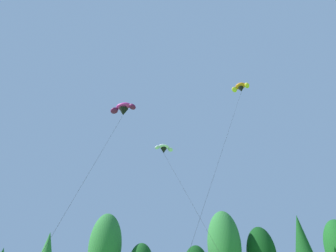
% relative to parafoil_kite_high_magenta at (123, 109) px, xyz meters
% --- Properties ---
extents(treeline_tree_e, '(5.64, 5.64, 14.22)m').
position_rel_parafoil_kite_high_magenta_xyz_m(treeline_tree_e, '(-2.62, 29.90, -9.33)').
color(treeline_tree_e, '#472D19').
rests_on(treeline_tree_e, ground_plane).
extents(treeline_tree_h, '(5.75, 5.75, 14.63)m').
position_rel_parafoil_kite_high_magenta_xyz_m(treeline_tree_h, '(17.76, 27.09, -9.08)').
color(treeline_tree_h, '#472D19').
rests_on(treeline_tree_h, ground_plane).
extents(treeline_tree_j, '(4.82, 4.82, 14.62)m').
position_rel_parafoil_kite_high_magenta_xyz_m(treeline_tree_j, '(32.89, 28.23, -8.78)').
color(treeline_tree_j, '#472D19').
rests_on(treeline_tree_j, ground_plane).
extents(parafoil_kite_high_magenta, '(4.89, 10.43, 17.01)m').
position_rel_parafoil_kite_high_magenta_xyz_m(parafoil_kite_high_magenta, '(0.00, 0.00, 0.00)').
color(parafoil_kite_high_magenta, '#D12893').
extents(parafoil_kite_mid_orange, '(11.22, 11.88, 22.64)m').
position_rel_parafoil_kite_high_magenta_xyz_m(parafoil_kite_mid_orange, '(13.71, 2.27, 5.67)').
color(parafoil_kite_mid_orange, orange).
extents(parafoil_kite_far_white, '(5.50, 8.24, 14.25)m').
position_rel_parafoil_kite_high_magenta_xyz_m(parafoil_kite_far_white, '(4.48, 3.27, -2.56)').
color(parafoil_kite_far_white, white).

